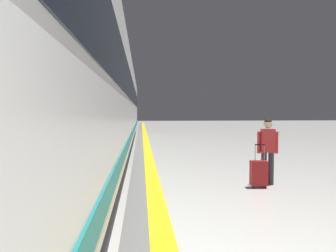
# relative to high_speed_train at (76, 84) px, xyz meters

# --- Properties ---
(safety_line_strip) EXTENTS (0.36, 80.00, 0.01)m
(safety_line_strip) POSITION_rel_high_speed_train_xyz_m (2.05, 0.74, -2.50)
(safety_line_strip) COLOR yellow
(safety_line_strip) RESTS_ON ground
(tactile_edge_band) EXTENTS (0.56, 80.00, 0.01)m
(tactile_edge_band) POSITION_rel_high_speed_train_xyz_m (1.75, 0.74, -2.50)
(tactile_edge_band) COLOR slate
(tactile_edge_band) RESTS_ON ground
(high_speed_train) EXTENTS (2.94, 34.52, 4.97)m
(high_speed_train) POSITION_rel_high_speed_train_xyz_m (0.00, 0.00, 0.00)
(high_speed_train) COLOR #38383D
(high_speed_train) RESTS_ON ground
(passenger_near) EXTENTS (0.49, 0.24, 1.59)m
(passenger_near) POSITION_rel_high_speed_train_xyz_m (4.79, -1.45, -1.58)
(passenger_near) COLOR #383842
(passenger_near) RESTS_ON ground
(suitcase_near) EXTENTS (0.40, 0.26, 1.02)m
(suitcase_near) POSITION_rel_high_speed_train_xyz_m (4.47, -1.72, -2.16)
(suitcase_near) COLOR #A51E1E
(suitcase_near) RESTS_ON ground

